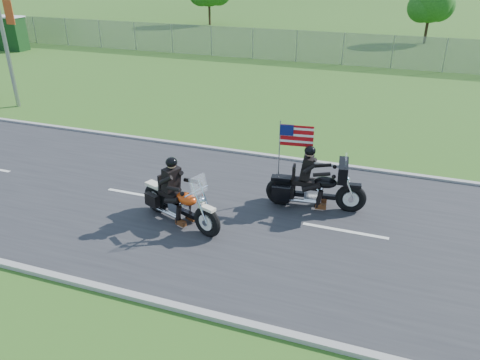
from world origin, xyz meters
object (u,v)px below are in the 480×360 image
(porta_toilet_b, at_px, (1,33))
(motorcycle_follow, at_px, (315,188))
(porta_toilet_a, at_px, (16,34))
(motorcycle_lead, at_px, (179,204))

(porta_toilet_b, xyz_separation_m, motorcycle_follow, (26.39, -16.00, -0.51))
(porta_toilet_a, relative_size, porta_toilet_b, 1.00)
(motorcycle_follow, bearing_deg, porta_toilet_a, 140.40)
(motorcycle_lead, xyz_separation_m, motorcycle_follow, (3.22, 1.98, 0.05))
(motorcycle_follow, bearing_deg, motorcycle_lead, -155.33)
(motorcycle_lead, bearing_deg, motorcycle_follow, 51.94)
(porta_toilet_a, distance_m, motorcycle_follow, 29.68)
(porta_toilet_b, relative_size, motorcycle_follow, 0.82)
(porta_toilet_a, distance_m, porta_toilet_b, 1.40)
(porta_toilet_b, height_order, motorcycle_follow, motorcycle_follow)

